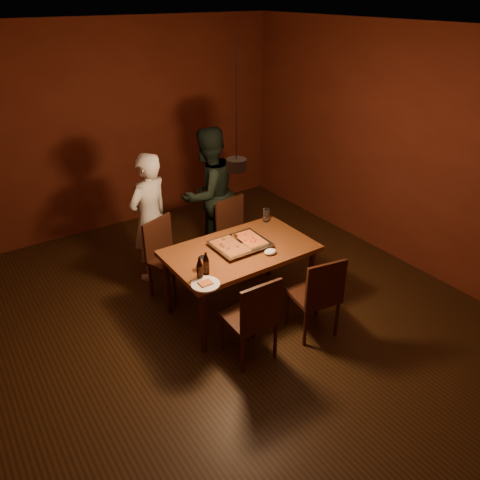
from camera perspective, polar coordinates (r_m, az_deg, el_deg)
room_shell at (r=4.22m, az=-0.43°, el=4.69°), size 6.00×6.00×6.00m
dining_table at (r=4.81m, az=0.00°, el=-1.82°), size 1.50×0.90×0.75m
chair_far_left at (r=5.23m, az=-9.04°, el=-1.28°), size 0.54×0.54×0.49m
chair_far_right at (r=5.65m, az=-0.54°, el=1.45°), size 0.47×0.47×0.49m
chair_near_left at (r=4.23m, az=1.72°, el=-8.90°), size 0.43×0.43×0.49m
chair_near_right at (r=4.57m, az=9.57°, el=-6.08°), size 0.49×0.49×0.49m
pizza_tray at (r=4.79m, az=0.04°, el=-0.60°), size 0.57×0.47×0.05m
pizza_meat at (r=4.70m, az=-1.26°, el=-0.73°), size 0.26×0.40×0.02m
pizza_cheese at (r=4.84m, az=1.24°, el=0.14°), size 0.24×0.37×0.02m
spatula at (r=4.79m, az=-0.08°, el=-0.09°), size 0.13×0.25×0.04m
beer_bottle_a at (r=4.25m, az=-4.94°, el=-3.47°), size 0.06×0.06×0.22m
beer_bottle_b at (r=4.32m, az=-4.16°, el=-2.85°), size 0.06×0.06×0.23m
water_glass_left at (r=4.41m, az=-4.52°, el=-2.83°), size 0.08×0.08×0.13m
water_glass_right at (r=5.31m, az=3.23°, el=3.05°), size 0.07×0.07×0.15m
plate_slice at (r=4.21m, az=-4.23°, el=-5.39°), size 0.26×0.26×0.03m
napkin at (r=4.67m, az=3.71°, el=-1.43°), size 0.13×0.10×0.05m
diner_white at (r=5.46m, az=-10.92°, el=2.64°), size 0.66×0.55×1.54m
diner_dark at (r=5.86m, az=-3.84°, el=5.62°), size 0.94×0.80×1.67m
pendant_lamp at (r=4.09m, az=-0.45°, el=9.32°), size 0.18×0.18×1.10m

